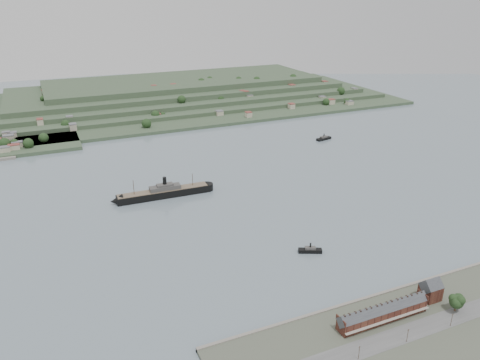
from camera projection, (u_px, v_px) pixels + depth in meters
name	position (u px, v px, depth m)	size (l,w,h in m)	color
ground	(262.00, 201.00, 401.37)	(1400.00, 1400.00, 0.00)	slate
near_shore	(421.00, 338.00, 242.80)	(220.00, 80.00, 2.60)	#4C5142
terrace_row	(383.00, 312.00, 252.73)	(55.60, 9.80, 11.07)	#441E18
gabled_building	(431.00, 290.00, 269.59)	(10.40, 10.18, 14.09)	#441E18
far_peninsula	(168.00, 96.00, 740.20)	(760.00, 309.00, 30.00)	#354B32
steamship	(161.00, 193.00, 407.02)	(91.30, 13.08, 21.90)	black
tugboat	(310.00, 250.00, 322.60)	(16.53, 10.68, 7.29)	black
ferry_east	(324.00, 138.00, 563.23)	(21.06, 9.72, 7.63)	black
fig_tree	(458.00, 301.00, 258.82)	(9.74, 8.43, 10.87)	#463120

